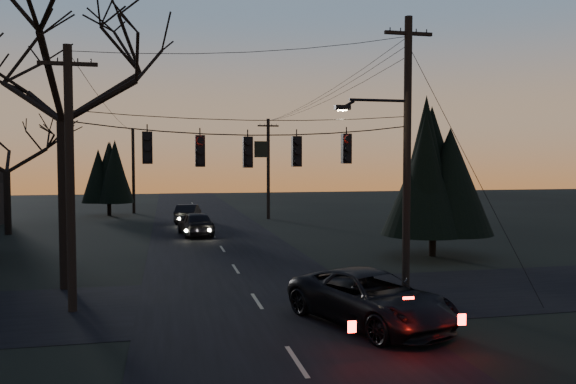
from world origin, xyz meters
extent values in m
cube|color=black|center=(0.00, 20.00, 0.01)|extent=(8.00, 120.00, 0.02)
cube|color=black|center=(0.00, 10.00, 0.01)|extent=(60.00, 7.00, 0.02)
cylinder|color=black|center=(-0.25, 10.00, 6.10)|extent=(11.50, 0.04, 0.04)
cylinder|color=black|center=(-6.77, 13.48, 3.16)|extent=(0.44, 0.44, 6.32)
cylinder|color=black|center=(10.31, 17.44, 0.80)|extent=(0.36, 0.36, 1.60)
cone|color=black|center=(10.31, 17.44, 4.30)|extent=(4.43, 4.43, 6.21)
cylinder|color=black|center=(-13.33, 31.41, 2.07)|extent=(0.44, 0.44, 4.15)
cylinder|color=black|center=(-8.05, 44.03, 0.80)|extent=(0.36, 0.36, 1.60)
cone|color=black|center=(-8.05, 44.03, 3.60)|extent=(3.61, 3.61, 4.79)
imported|color=black|center=(2.85, 6.54, 0.78)|extent=(4.45, 6.19, 1.56)
imported|color=black|center=(-1.12, 28.07, 0.80)|extent=(2.39, 4.88, 1.60)
imported|color=black|center=(-1.31, 36.10, 0.74)|extent=(2.35, 4.67, 1.47)
camera|label=1|loc=(-3.03, -8.89, 4.79)|focal=35.00mm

